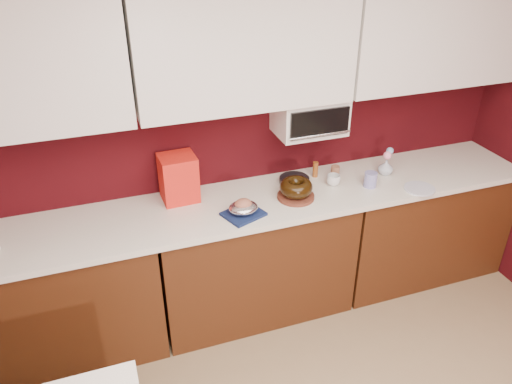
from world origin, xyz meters
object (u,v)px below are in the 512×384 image
object	(u,v)px
toaster_oven	(309,115)
pandoro_box	(179,178)
bundt_cake	(296,187)
flower_vase	(386,166)
coffee_mug	(333,179)
foil_ham_nest	(243,208)
blue_jar	(370,180)

from	to	relation	value
toaster_oven	pandoro_box	distance (m)	0.95
bundt_cake	flower_vase	world-z (taller)	flower_vase
toaster_oven	bundt_cake	xyz separation A→B (m)	(-0.17, -0.23, -0.39)
pandoro_box	coffee_mug	bearing A→B (deg)	-11.47
bundt_cake	flower_vase	xyz separation A→B (m)	(0.74, 0.10, -0.02)
foil_ham_nest	coffee_mug	bearing A→B (deg)	13.31
pandoro_box	flower_vase	distance (m)	1.46
pandoro_box	flower_vase	bearing A→B (deg)	-8.07
pandoro_box	coffee_mug	xyz separation A→B (m)	(1.03, -0.16, -0.11)
coffee_mug	flower_vase	world-z (taller)	flower_vase
toaster_oven	flower_vase	size ratio (longest dim) A/B	3.58
bundt_cake	flower_vase	bearing A→B (deg)	7.67
coffee_mug	flower_vase	distance (m)	0.42
blue_jar	toaster_oven	bearing A→B (deg)	145.52
toaster_oven	foil_ham_nest	size ratio (longest dim) A/B	2.45
bundt_cake	coffee_mug	distance (m)	0.32
bundt_cake	flower_vase	distance (m)	0.74
toaster_oven	bundt_cake	world-z (taller)	toaster_oven
foil_ham_nest	coffee_mug	world-z (taller)	coffee_mug
foil_ham_nest	flower_vase	size ratio (longest dim) A/B	1.46
foil_ham_nest	flower_vase	xyz separation A→B (m)	(1.13, 0.19, 0.01)
blue_jar	bundt_cake	bearing A→B (deg)	177.49
pandoro_box	foil_ham_nest	bearing A→B (deg)	-47.58
toaster_oven	pandoro_box	world-z (taller)	toaster_oven
blue_jar	flower_vase	world-z (taller)	flower_vase
coffee_mug	blue_jar	size ratio (longest dim) A/B	0.88
coffee_mug	blue_jar	xyz separation A→B (m)	(0.23, -0.10, 0.01)
toaster_oven	foil_ham_nest	xyz separation A→B (m)	(-0.56, -0.32, -0.42)
bundt_cake	foil_ham_nest	distance (m)	0.40
foil_ham_nest	blue_jar	size ratio (longest dim) A/B	1.76
coffee_mug	blue_jar	bearing A→B (deg)	-24.09
blue_jar	flower_vase	size ratio (longest dim) A/B	0.83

